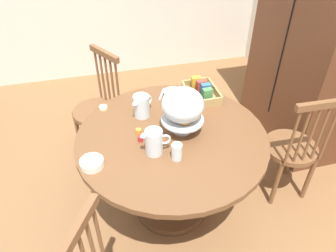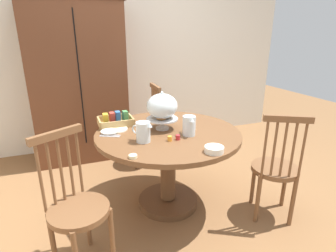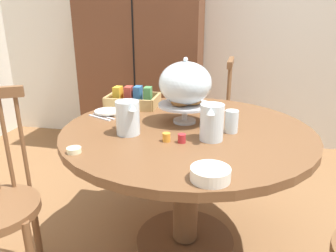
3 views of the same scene
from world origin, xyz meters
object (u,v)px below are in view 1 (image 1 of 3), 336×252
(drinking_glass, at_px, (177,152))
(dining_table, at_px, (172,157))
(china_plate_large, at_px, (183,96))
(china_plate_small, at_px, (173,92))
(pastry_stand_with_dome, at_px, (183,107))
(cereal_basket, at_px, (202,92))
(windsor_chair_facing_door, at_px, (98,110))
(wooden_armoire, at_px, (314,40))
(windsor_chair_by_cabinet, at_px, (292,149))
(orange_juice_pitcher, at_px, (142,107))
(cereal_bowl, at_px, (92,163))
(butter_dish, at_px, (103,108))
(milk_pitcher, at_px, (154,143))

(drinking_glass, bearing_deg, dining_table, 172.62)
(china_plate_large, distance_m, china_plate_small, 0.09)
(pastry_stand_with_dome, relative_size, cereal_basket, 1.09)
(drinking_glass, bearing_deg, windsor_chair_facing_door, -157.97)
(wooden_armoire, xyz_separation_m, china_plate_large, (0.21, -1.21, -0.24))
(pastry_stand_with_dome, xyz_separation_m, china_plate_large, (-0.40, 0.13, -0.19))
(windsor_chair_facing_door, relative_size, pastry_stand_with_dome, 2.83)
(dining_table, xyz_separation_m, windsor_chair_by_cabinet, (0.06, 0.93, -0.09))
(orange_juice_pitcher, bearing_deg, windsor_chair_by_cabinet, 73.31)
(dining_table, bearing_deg, wooden_armoire, 114.00)
(windsor_chair_by_cabinet, bearing_deg, cereal_bowl, -86.18)
(wooden_armoire, distance_m, cereal_bowl, 2.11)
(orange_juice_pitcher, distance_m, drinking_glass, 0.50)
(china_plate_large, xyz_separation_m, cereal_bowl, (0.58, -0.73, 0.02))
(dining_table, relative_size, cereal_bowl, 9.04)
(orange_juice_pitcher, height_order, cereal_bowl, orange_juice_pitcher)
(china_plate_small, height_order, cereal_bowl, cereal_bowl)
(orange_juice_pitcher, distance_m, china_plate_large, 0.39)
(windsor_chair_facing_door, relative_size, cereal_basket, 3.09)
(orange_juice_pitcher, bearing_deg, windsor_chair_facing_door, -151.45)
(china_plate_large, height_order, butter_dish, butter_dish)
(cereal_basket, distance_m, china_plate_large, 0.14)
(pastry_stand_with_dome, bearing_deg, dining_table, -71.58)
(windsor_chair_by_cabinet, xyz_separation_m, cereal_basket, (-0.45, -0.59, 0.33))
(windsor_chair_facing_door, relative_size, china_plate_large, 4.43)
(wooden_armoire, bearing_deg, cereal_bowl, -67.97)
(china_plate_large, xyz_separation_m, drinking_glass, (0.64, -0.23, 0.05))
(windsor_chair_facing_door, distance_m, pastry_stand_with_dome, 1.07)
(windsor_chair_facing_door, height_order, orange_juice_pitcher, windsor_chair_facing_door)
(windsor_chair_facing_door, bearing_deg, cereal_bowl, -4.61)
(windsor_chair_by_cabinet, height_order, windsor_chair_facing_door, same)
(pastry_stand_with_dome, distance_m, china_plate_small, 0.50)
(windsor_chair_facing_door, bearing_deg, orange_juice_pitcher, 28.55)
(pastry_stand_with_dome, xyz_separation_m, milk_pitcher, (0.16, -0.22, -0.12))
(pastry_stand_with_dome, xyz_separation_m, butter_dish, (-0.39, -0.48, -0.19))
(windsor_chair_by_cabinet, relative_size, butter_dish, 16.25)
(pastry_stand_with_dome, relative_size, cereal_bowl, 2.46)
(pastry_stand_with_dome, relative_size, orange_juice_pitcher, 2.05)
(butter_dish, bearing_deg, orange_juice_pitcher, 60.11)
(dining_table, height_order, china_plate_large, china_plate_large)
(dining_table, xyz_separation_m, cereal_bowl, (0.16, -0.53, 0.22))
(china_plate_large, bearing_deg, windsor_chair_facing_door, -120.99)
(pastry_stand_with_dome, bearing_deg, orange_juice_pitcher, -136.86)
(wooden_armoire, height_order, windsor_chair_facing_door, wooden_armoire)
(dining_table, xyz_separation_m, pastry_stand_with_dome, (-0.03, 0.08, 0.40))
(pastry_stand_with_dome, bearing_deg, china_plate_large, 162.13)
(pastry_stand_with_dome, height_order, china_plate_large, pastry_stand_with_dome)
(windsor_chair_by_cabinet, bearing_deg, china_plate_large, -123.69)
(china_plate_large, height_order, china_plate_small, china_plate_small)
(cereal_basket, bearing_deg, butter_dish, -91.63)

